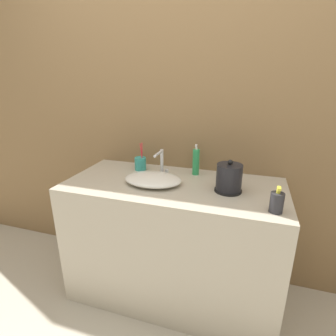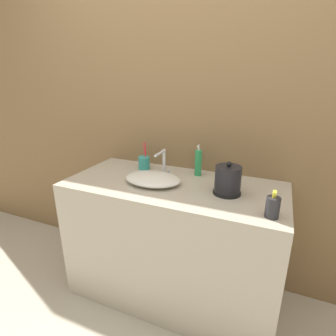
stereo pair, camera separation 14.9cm
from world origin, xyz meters
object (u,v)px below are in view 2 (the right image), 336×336
Objects in this scene: faucet at (164,161)px; shampoo_bottle at (198,163)px; lotion_bottle at (273,207)px; toothbrush_cup at (144,163)px; electric_kettle at (228,181)px.

faucet is 0.83× the size of shampoo_bottle.
shampoo_bottle is (-0.49, 0.41, 0.04)m from lotion_bottle.
toothbrush_cup reaches higher than faucet.
shampoo_bottle reaches higher than faucet.
toothbrush_cup reaches higher than electric_kettle.
toothbrush_cup is (-0.19, 0.06, -0.05)m from faucet.
faucet is at bearing -18.98° from toothbrush_cup.
faucet is 0.87× the size of toothbrush_cup.
shampoo_bottle is at bearing 137.57° from electric_kettle.
faucet is at bearing 155.87° from lotion_bottle.
lotion_bottle is (0.25, -0.19, -0.02)m from electric_kettle.
electric_kettle is 0.33m from shampoo_bottle.
toothbrush_cup is (-0.65, 0.20, -0.03)m from electric_kettle.
faucet is 0.91× the size of electric_kettle.
lotion_bottle is at bearing -39.57° from shampoo_bottle.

